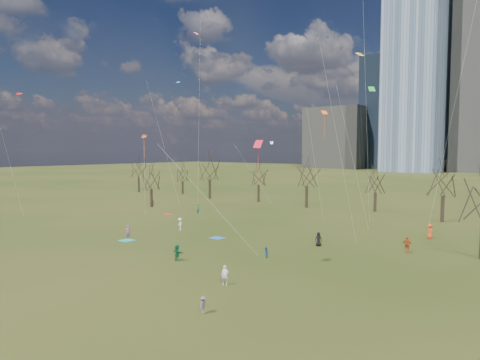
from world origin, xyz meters
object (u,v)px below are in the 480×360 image
Objects in this scene: blanket_teal at (127,240)px; person_1 at (225,275)px; blanket_navy at (217,238)px; blanket_crimson at (167,214)px.

person_1 reaches higher than blanket_teal.
blanket_navy is (7.35, 7.95, 0.00)m from blanket_teal.
blanket_navy is at bearing -24.37° from blanket_crimson.
blanket_navy is 1.00× the size of person_1.
blanket_crimson is 1.00× the size of person_1.
blanket_navy is 1.00× the size of blanket_crimson.
blanket_teal is 20.81m from blanket_crimson.
person_1 is at bearing -34.09° from blanket_crimson.
blanket_crimson is (-12.24, 16.82, 0.00)m from blanket_teal.
person_1 reaches higher than blanket_crimson.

